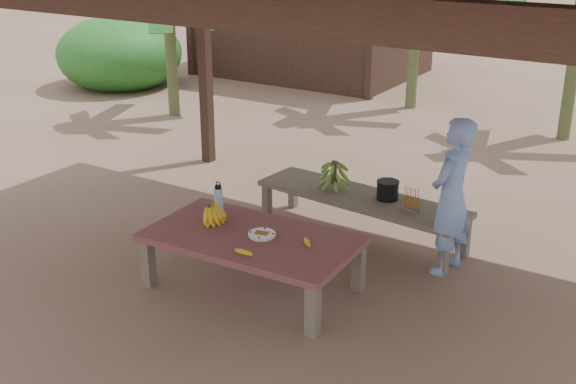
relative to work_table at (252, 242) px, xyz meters
The scene contains 13 objects.
ground 0.60m from the work_table, 39.68° to the left, with size 80.00×80.00×0.00m, color brown.
work_table is the anchor object (origin of this frame).
bench 1.49m from the work_table, 77.46° to the left, with size 2.25×0.81×0.45m.
ripe_banana_bunch 0.52m from the work_table, behind, with size 0.29×0.25×0.17m, color yellow, non-canonical shape.
plate 0.12m from the work_table, 17.60° to the left, with size 0.24×0.24×0.04m.
loose_banana_front 0.38m from the work_table, 64.96° to the right, with size 0.04×0.17×0.04m, color yellow.
loose_banana_side 0.51m from the work_table, 10.66° to the left, with size 0.04×0.13×0.04m, color yellow.
water_flask 0.65m from the work_table, 154.01° to the left, with size 0.08×0.08×0.30m.
green_banana_stalk 1.49m from the work_table, 90.42° to the left, with size 0.27×0.27×0.31m, color #598C2D, non-canonical shape.
cooking_pot 1.62m from the work_table, 69.05° to the left, with size 0.21×0.21×0.18m, color black.
skewer_rack 1.62m from the work_table, 56.27° to the left, with size 0.18×0.08×0.24m, color #A57F47, non-canonical shape.
woman 1.82m from the work_table, 42.72° to the left, with size 0.53×0.35×1.45m, color #6B88CB.
hut 9.29m from the work_table, 116.85° to the left, with size 4.40×3.43×2.85m.
Camera 1 is at (2.93, -4.87, 3.08)m, focal length 45.00 mm.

